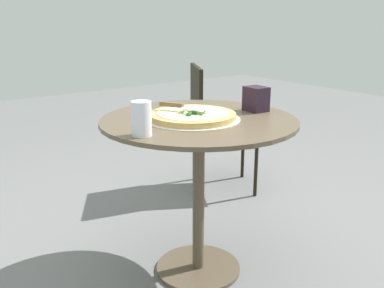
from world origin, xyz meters
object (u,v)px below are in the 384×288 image
object	(u,v)px
napkin_dispenser	(256,99)
patio_table	(199,155)
pizza_server	(182,106)
drinking_cup	(141,119)
patio_chair_near	(214,118)
pizza_on_tray	(192,116)

from	to	relation	value
napkin_dispenser	patio_table	bearing A→B (deg)	-94.21
pizza_server	drinking_cup	world-z (taller)	drinking_cup
drinking_cup	pizza_server	bearing A→B (deg)	26.06
drinking_cup	patio_chair_near	world-z (taller)	drinking_cup
patio_table	patio_chair_near	distance (m)	1.03
drinking_cup	napkin_dispenser	size ratio (longest dim) A/B	1.15
pizza_on_tray	napkin_dispenser	world-z (taller)	napkin_dispenser
pizza_on_tray	patio_chair_near	size ratio (longest dim) A/B	0.48
drinking_cup	napkin_dispenser	distance (m)	0.64
pizza_on_tray	napkin_dispenser	size ratio (longest dim) A/B	3.61
drinking_cup	pizza_on_tray	bearing A→B (deg)	17.86
patio_chair_near	napkin_dispenser	bearing A→B (deg)	-117.27
pizza_on_tray	patio_chair_near	distance (m)	1.08
patio_table	pizza_on_tray	size ratio (longest dim) A/B	2.09
napkin_dispenser	pizza_server	bearing A→B (deg)	-99.34
napkin_dispenser	patio_chair_near	world-z (taller)	napkin_dispenser
napkin_dispenser	pizza_on_tray	bearing A→B (deg)	-94.01
pizza_on_tray	napkin_dispenser	bearing A→B (deg)	-7.19
pizza_server	napkin_dispenser	distance (m)	0.37
patio_table	drinking_cup	xyz separation A→B (m)	(-0.34, -0.09, 0.23)
napkin_dispenser	patio_chair_near	xyz separation A→B (m)	(0.41, 0.79, -0.30)
pizza_server	napkin_dispenser	size ratio (longest dim) A/B	1.84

